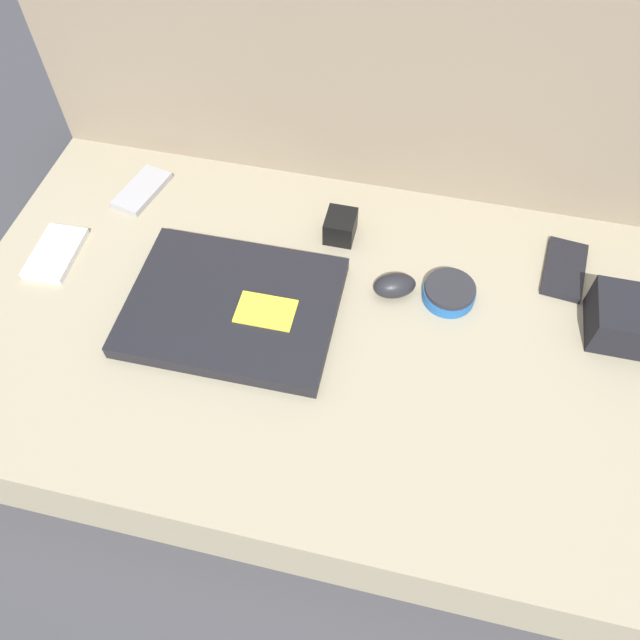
# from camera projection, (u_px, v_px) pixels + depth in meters

# --- Properties ---
(ground_plane) EXTENTS (8.00, 8.00, 0.00)m
(ground_plane) POSITION_uv_depth(u_px,v_px,m) (320.00, 374.00, 1.09)
(ground_plane) COLOR #38383D
(couch_seat) EXTENTS (1.16, 0.67, 0.14)m
(couch_seat) POSITION_uv_depth(u_px,v_px,m) (320.00, 352.00, 1.03)
(couch_seat) COLOR gray
(couch_seat) RESTS_ON ground_plane
(couch_backrest) EXTENTS (1.16, 0.20, 0.57)m
(couch_backrest) POSITION_uv_depth(u_px,v_px,m) (375.00, 85.00, 1.10)
(couch_backrest) COLOR #7F705B
(couch_backrest) RESTS_ON ground_plane
(laptop) EXTENTS (0.33, 0.25, 0.03)m
(laptop) POSITION_uv_depth(u_px,v_px,m) (234.00, 304.00, 0.98)
(laptop) COLOR black
(laptop) RESTS_ON couch_seat
(computer_mouse) EXTENTS (0.08, 0.07, 0.04)m
(computer_mouse) POSITION_uv_depth(u_px,v_px,m) (395.00, 286.00, 0.99)
(computer_mouse) COLOR black
(computer_mouse) RESTS_ON couch_seat
(speaker_puck) EXTENTS (0.08, 0.08, 0.03)m
(speaker_puck) POSITION_uv_depth(u_px,v_px,m) (449.00, 293.00, 0.99)
(speaker_puck) COLOR #1E569E
(speaker_puck) RESTS_ON couch_seat
(phone_silver) EXTENTS (0.08, 0.12, 0.01)m
(phone_silver) POSITION_uv_depth(u_px,v_px,m) (142.00, 190.00, 1.14)
(phone_silver) COLOR #99999E
(phone_silver) RESTS_ON couch_seat
(phone_black) EXTENTS (0.08, 0.12, 0.01)m
(phone_black) POSITION_uv_depth(u_px,v_px,m) (56.00, 253.00, 1.05)
(phone_black) COLOR silver
(phone_black) RESTS_ON couch_seat
(phone_small) EXTENTS (0.08, 0.13, 0.01)m
(phone_small) POSITION_uv_depth(u_px,v_px,m) (565.00, 269.00, 1.03)
(phone_small) COLOR black
(phone_small) RESTS_ON couch_seat
(camera_pouch) EXTENTS (0.11, 0.10, 0.07)m
(camera_pouch) POSITION_uv_depth(u_px,v_px,m) (630.00, 320.00, 0.94)
(camera_pouch) COLOR black
(camera_pouch) RESTS_ON couch_seat
(charger_brick) EXTENTS (0.05, 0.06, 0.04)m
(charger_brick) POSITION_uv_depth(u_px,v_px,m) (340.00, 226.00, 1.06)
(charger_brick) COLOR black
(charger_brick) RESTS_ON couch_seat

